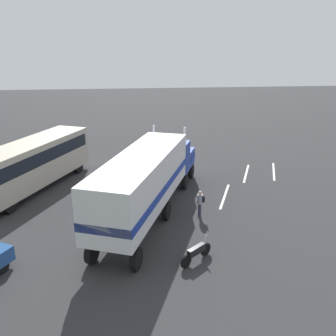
{
  "coord_description": "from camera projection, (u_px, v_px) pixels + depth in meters",
  "views": [
    {
      "loc": [
        -25.49,
        2.87,
        9.87
      ],
      "look_at": [
        -1.46,
        0.19,
        1.6
      ],
      "focal_mm": 39.23,
      "sensor_mm": 36.0,
      "label": 1
    }
  ],
  "objects": [
    {
      "name": "lane_stripe_far",
      "position": [
        274.0,
        171.0,
        29.68
      ],
      "size": [
        4.18,
        1.69,
        0.01
      ],
      "primitive_type": "cube",
      "rotation": [
        0.0,
        0.0,
        -0.36
      ],
      "color": "silver",
      "rests_on": "ground_plane"
    },
    {
      "name": "parked_bus",
      "position": [
        31.0,
        161.0,
        25.45
      ],
      "size": [
        11.06,
        6.93,
        3.4
      ],
      "color": "#BFB29E",
      "rests_on": "ground_plane"
    },
    {
      "name": "semi_truck",
      "position": [
        148.0,
        177.0,
        21.23
      ],
      "size": [
        14.08,
        7.53,
        4.5
      ],
      "color": "#193399",
      "rests_on": "ground_plane"
    },
    {
      "name": "lane_stripe_mid",
      "position": [
        246.0,
        173.0,
        29.25
      ],
      "size": [
        4.13,
        1.83,
        0.01
      ],
      "primitive_type": "cube",
      "rotation": [
        0.0,
        0.0,
        -0.39
      ],
      "color": "silver",
      "rests_on": "ground_plane"
    },
    {
      "name": "person_bystander",
      "position": [
        200.0,
        203.0,
        21.74
      ],
      "size": [
        0.34,
        0.46,
        1.63
      ],
      "color": "#2D3347",
      "rests_on": "ground_plane"
    },
    {
      "name": "lane_stripe_near",
      "position": [
        225.0,
        196.0,
        24.9
      ],
      "size": [
        4.14,
        1.8,
        0.01
      ],
      "primitive_type": "cube",
      "rotation": [
        0.0,
        0.0,
        -0.39
      ],
      "color": "silver",
      "rests_on": "ground_plane"
    },
    {
      "name": "motorcycle",
      "position": [
        196.0,
        252.0,
        17.33
      ],
      "size": [
        1.43,
        1.68,
        1.12
      ],
      "color": "black",
      "rests_on": "ground_plane"
    },
    {
      "name": "ground_plane",
      "position": [
        168.0,
        182.0,
        27.46
      ],
      "size": [
        120.0,
        120.0,
        0.0
      ],
      "primitive_type": "plane",
      "color": "#2D2D30"
    }
  ]
}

